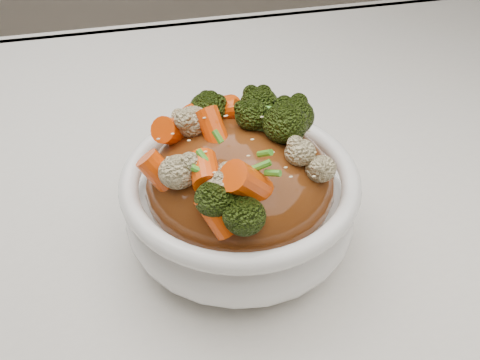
{
  "coord_description": "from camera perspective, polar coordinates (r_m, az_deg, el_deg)",
  "views": [
    {
      "loc": [
        -0.1,
        -0.37,
        1.11
      ],
      "look_at": [
        -0.02,
        -0.03,
        0.82
      ],
      "focal_mm": 42.0,
      "sensor_mm": 36.0,
      "label": 1
    }
  ],
  "objects": [
    {
      "name": "sauce_base",
      "position": [
        0.45,
        -0.0,
        -0.25
      ],
      "size": [
        0.18,
        0.18,
        0.08
      ],
      "primitive_type": "ellipsoid",
      "rotation": [
        0.0,
        0.0,
        -0.23
      ],
      "color": "#5E2C10",
      "rests_on": "bowl"
    },
    {
      "name": "broccoli",
      "position": [
        0.42,
        -0.0,
        5.36
      ],
      "size": [
        0.18,
        0.18,
        0.04
      ],
      "primitive_type": null,
      "rotation": [
        0.0,
        0.0,
        -0.23
      ],
      "color": "black",
      "rests_on": "sauce_base"
    },
    {
      "name": "sesame_seeds",
      "position": [
        0.42,
        -0.0,
        5.55
      ],
      "size": [
        0.17,
        0.17,
        0.01
      ],
      "primitive_type": null,
      "rotation": [
        0.0,
        0.0,
        -0.23
      ],
      "color": "beige",
      "rests_on": "sauce_base"
    },
    {
      "name": "carrots",
      "position": [
        0.42,
        -0.0,
        5.46
      ],
      "size": [
        0.18,
        0.18,
        0.04
      ],
      "primitive_type": null,
      "rotation": [
        0.0,
        0.0,
        -0.23
      ],
      "color": "#F44B07",
      "rests_on": "sauce_base"
    },
    {
      "name": "tablecloth",
      "position": [
        0.54,
        1.7,
        -4.31
      ],
      "size": [
        1.2,
        0.8,
        0.04
      ],
      "primitive_type": "cube",
      "color": "silver",
      "rests_on": "dining_table"
    },
    {
      "name": "cauliflower",
      "position": [
        0.42,
        -0.0,
        5.16
      ],
      "size": [
        0.18,
        0.18,
        0.03
      ],
      "primitive_type": null,
      "rotation": [
        0.0,
        0.0,
        -0.23
      ],
      "color": "beige",
      "rests_on": "sauce_base"
    },
    {
      "name": "scallions",
      "position": [
        0.42,
        -0.0,
        5.55
      ],
      "size": [
        0.14,
        0.14,
        0.02
      ],
      "primitive_type": null,
      "rotation": [
        0.0,
        0.0,
        -0.23
      ],
      "color": "#429722",
      "rests_on": "sauce_base"
    },
    {
      "name": "bowl",
      "position": [
        0.47,
        -0.0,
        -2.66
      ],
      "size": [
        0.23,
        0.23,
        0.08
      ],
      "primitive_type": null,
      "rotation": [
        0.0,
        0.0,
        -0.23
      ],
      "color": "white",
      "rests_on": "tablecloth"
    }
  ]
}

